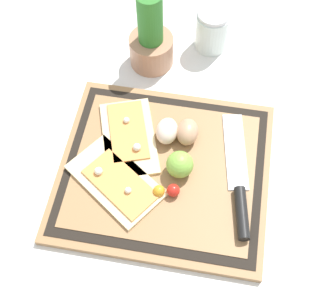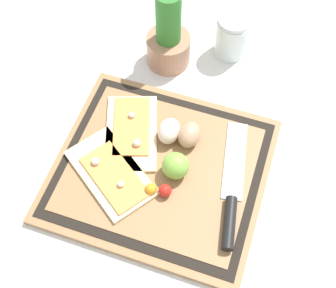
% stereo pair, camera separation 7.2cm
% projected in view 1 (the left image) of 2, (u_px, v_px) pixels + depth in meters
% --- Properties ---
extents(ground_plane, '(6.00, 6.00, 0.00)m').
position_uv_depth(ground_plane, '(164.00, 173.00, 0.93)').
color(ground_plane, silver).
extents(cutting_board, '(0.41, 0.37, 0.02)m').
position_uv_depth(cutting_board, '(164.00, 171.00, 0.92)').
color(cutting_board, '#997047').
rests_on(cutting_board, ground_plane).
extents(pizza_slice_near, '(0.21, 0.19, 0.02)m').
position_uv_depth(pizza_slice_near, '(116.00, 181.00, 0.89)').
color(pizza_slice_near, beige).
rests_on(pizza_slice_near, cutting_board).
extents(pizza_slice_far, '(0.16, 0.20, 0.02)m').
position_uv_depth(pizza_slice_far, '(129.00, 136.00, 0.94)').
color(pizza_slice_far, beige).
rests_on(pizza_slice_far, cutting_board).
extents(knife, '(0.08, 0.27, 0.02)m').
position_uv_depth(knife, '(240.00, 193.00, 0.88)').
color(knife, silver).
rests_on(knife, cutting_board).
extents(egg_brown, '(0.04, 0.06, 0.04)m').
position_uv_depth(egg_brown, '(187.00, 132.00, 0.93)').
color(egg_brown, tan).
rests_on(egg_brown, cutting_board).
extents(egg_pink, '(0.04, 0.06, 0.04)m').
position_uv_depth(egg_pink, '(167.00, 131.00, 0.93)').
color(egg_pink, beige).
rests_on(egg_pink, cutting_board).
extents(lime, '(0.05, 0.05, 0.05)m').
position_uv_depth(lime, '(180.00, 163.00, 0.89)').
color(lime, '#7FB742').
rests_on(lime, cutting_board).
extents(cherry_tomato_red, '(0.03, 0.03, 0.03)m').
position_uv_depth(cherry_tomato_red, '(173.00, 190.00, 0.87)').
color(cherry_tomato_red, red).
rests_on(cherry_tomato_red, cutting_board).
extents(cherry_tomato_yellow, '(0.02, 0.02, 0.02)m').
position_uv_depth(cherry_tomato_yellow, '(160.00, 191.00, 0.87)').
color(cherry_tomato_yellow, gold).
rests_on(cherry_tomato_yellow, cutting_board).
extents(herb_pot, '(0.10, 0.10, 0.19)m').
position_uv_depth(herb_pot, '(151.00, 40.00, 1.01)').
color(herb_pot, '#AD7A5B').
rests_on(herb_pot, ground_plane).
extents(sauce_jar, '(0.07, 0.07, 0.10)m').
position_uv_depth(sauce_jar, '(212.00, 32.00, 1.06)').
color(sauce_jar, silver).
rests_on(sauce_jar, ground_plane).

